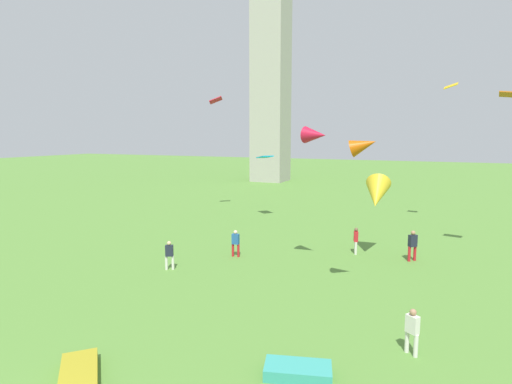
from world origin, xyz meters
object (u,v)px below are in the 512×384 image
at_px(person_1, 169,254).
at_px(kite_flying_1, 377,194).
at_px(person_3, 356,239).
at_px(kite_flying_4, 451,86).
at_px(kite_bundle_1, 79,373).
at_px(kite_flying_0, 216,100).
at_px(kite_bundle_0, 298,371).
at_px(kite_flying_5, 511,94).
at_px(person_4, 236,242).
at_px(person_2, 412,329).
at_px(kite_flying_3, 265,157).
at_px(person_0, 413,244).
at_px(kite_flying_6, 364,145).
at_px(kite_flying_2, 315,135).

height_order(person_1, kite_flying_1, kite_flying_1).
height_order(person_3, kite_flying_4, kite_flying_4).
distance_m(kite_flying_4, kite_bundle_1, 30.35).
relative_size(person_1, kite_flying_0, 1.22).
bearing_deg(kite_flying_4, kite_bundle_0, -86.18).
bearing_deg(kite_flying_5, person_4, 29.75).
xyz_separation_m(person_2, kite_bundle_1, (-8.93, -5.45, -0.72)).
bearing_deg(person_1, kite_flying_3, -115.99).
bearing_deg(kite_flying_1, kite_bundle_1, -113.76).
bearing_deg(person_2, person_0, -52.16).
distance_m(person_0, kite_flying_1, 3.47).
bearing_deg(kite_flying_3, kite_bundle_1, -38.74).
bearing_deg(kite_flying_0, kite_flying_6, 107.29).
height_order(kite_flying_3, kite_flying_6, kite_flying_6).
bearing_deg(kite_flying_3, person_1, -46.32).
xyz_separation_m(kite_flying_2, kite_flying_6, (2.92, -3.12, -0.42)).
xyz_separation_m(person_1, kite_flying_1, (9.78, 6.74, 2.90)).
bearing_deg(person_1, person_3, -168.43).
xyz_separation_m(kite_flying_1, kite_flying_6, (0.30, -7.14, 2.99)).
distance_m(kite_flying_5, kite_flying_6, 11.65).
xyz_separation_m(kite_flying_1, kite_flying_4, (3.76, 10.48, 7.10)).
height_order(person_0, person_1, person_0).
distance_m(kite_flying_2, kite_flying_6, 4.30).
bearing_deg(kite_bundle_1, kite_flying_1, 68.62).
bearing_deg(person_1, kite_bundle_0, 117.08).
xyz_separation_m(person_0, kite_flying_1, (-2.07, -0.19, 2.78)).
distance_m(kite_flying_4, kite_flying_5, 8.79).
xyz_separation_m(kite_flying_5, kite_bundle_0, (-7.01, -15.61, -9.23)).
height_order(kite_bundle_0, kite_bundle_1, kite_bundle_1).
relative_size(person_3, kite_flying_1, 0.63).
bearing_deg(kite_bundle_1, kite_bundle_0, 25.16).
relative_size(kite_flying_2, kite_bundle_1, 0.68).
height_order(person_4, kite_flying_6, kite_flying_6).
relative_size(kite_flying_3, kite_bundle_1, 0.82).
relative_size(person_3, person_4, 1.01).
bearing_deg(person_2, kite_flying_6, -21.41).
distance_m(person_0, kite_flying_5, 9.77).
height_order(kite_flying_1, kite_flying_2, kite_flying_2).
distance_m(person_1, person_2, 13.01).
bearing_deg(kite_bundle_1, kite_flying_0, 110.53).
height_order(kite_flying_4, kite_bundle_1, kite_flying_4).
relative_size(person_4, kite_flying_3, 0.93).
bearing_deg(person_3, person_0, 73.06).
bearing_deg(kite_flying_1, kite_bundle_0, -94.12).
xyz_separation_m(kite_flying_3, kite_bundle_0, (9.85, -21.01, -5.22)).
relative_size(kite_flying_1, kite_bundle_1, 1.22).
height_order(person_0, person_4, person_0).
xyz_separation_m(person_2, kite_flying_4, (1.13, 21.11, 9.99)).
distance_m(person_1, kite_flying_3, 15.12).
xyz_separation_m(person_1, kite_bundle_0, (9.38, -6.58, -0.72)).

